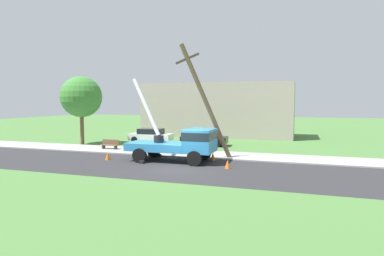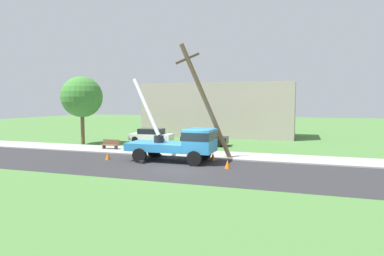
# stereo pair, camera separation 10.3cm
# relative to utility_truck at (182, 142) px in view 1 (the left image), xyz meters

# --- Properties ---
(ground_plane) EXTENTS (120.00, 120.00, 0.00)m
(ground_plane) POSITION_rel_utility_truck_xyz_m (0.57, 9.87, -1.41)
(ground_plane) COLOR #477538
(road_asphalt) EXTENTS (80.00, 7.43, 0.01)m
(road_asphalt) POSITION_rel_utility_truck_xyz_m (0.57, -2.13, -1.40)
(road_asphalt) COLOR #2B2B2D
(road_asphalt) RESTS_ON ground
(sidewalk_strip) EXTENTS (80.00, 3.50, 0.10)m
(sidewalk_strip) POSITION_rel_utility_truck_xyz_m (0.57, 3.33, -1.36)
(sidewalk_strip) COLOR #9E9E99
(sidewalk_strip) RESTS_ON ground
(utility_truck) EXTENTS (6.77, 3.20, 5.98)m
(utility_truck) POSITION_rel_utility_truck_xyz_m (0.00, 0.00, 0.00)
(utility_truck) COLOR #2D84C6
(utility_truck) RESTS_ON ground
(leaning_utility_pole) EXTENTS (3.74, 2.40, 8.35)m
(leaning_utility_pole) POSITION_rel_utility_truck_xyz_m (1.32, 1.30, 2.85)
(leaning_utility_pole) COLOR brown
(leaning_utility_pole) RESTS_ON ground
(traffic_cone_ahead) EXTENTS (0.36, 0.36, 0.56)m
(traffic_cone_ahead) POSITION_rel_utility_truck_xyz_m (3.51, -1.32, -1.13)
(traffic_cone_ahead) COLOR orange
(traffic_cone_ahead) RESTS_ON ground
(traffic_cone_behind) EXTENTS (0.36, 0.36, 0.56)m
(traffic_cone_behind) POSITION_rel_utility_truck_xyz_m (-5.44, -0.90, -1.13)
(traffic_cone_behind) COLOR orange
(traffic_cone_behind) RESTS_ON ground
(traffic_cone_curbside) EXTENTS (0.36, 0.36, 0.56)m
(traffic_cone_curbside) POSITION_rel_utility_truck_xyz_m (1.90, 1.23, -1.13)
(traffic_cone_curbside) COLOR orange
(traffic_cone_curbside) RESTS_ON ground
(parked_sedan_white) EXTENTS (4.49, 2.17, 1.42)m
(parked_sedan_white) POSITION_rel_utility_truck_xyz_m (-6.85, 9.53, -0.70)
(parked_sedan_white) COLOR silver
(parked_sedan_white) RESTS_ON ground
(parked_sedan_black) EXTENTS (4.52, 2.23, 1.42)m
(parked_sedan_black) POSITION_rel_utility_truck_xyz_m (-0.87, 8.73, -0.70)
(parked_sedan_black) COLOR black
(parked_sedan_black) RESTS_ON ground
(park_bench) EXTENTS (1.60, 0.45, 0.90)m
(park_bench) POSITION_rel_utility_truck_xyz_m (-7.91, 3.40, -0.95)
(park_bench) COLOR brown
(park_bench) RESTS_ON ground
(roadside_tree_near) EXTENTS (3.99, 3.99, 6.66)m
(roadside_tree_near) POSITION_rel_utility_truck_xyz_m (-12.53, 5.83, 3.24)
(roadside_tree_near) COLOR brown
(roadside_tree_near) RESTS_ON ground
(lowrise_building_backdrop) EXTENTS (18.00, 6.00, 6.40)m
(lowrise_building_backdrop) POSITION_rel_utility_truck_xyz_m (-1.79, 17.96, 1.79)
(lowrise_building_backdrop) COLOR #A5998C
(lowrise_building_backdrop) RESTS_ON ground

